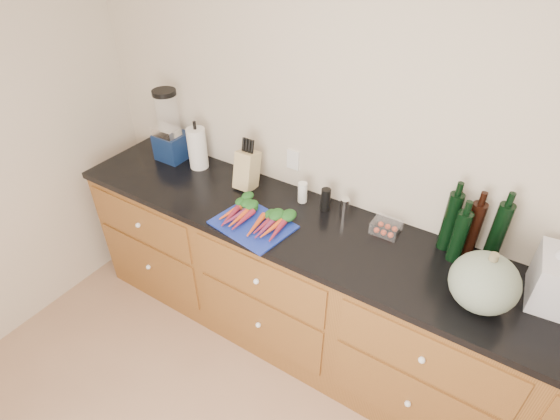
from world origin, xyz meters
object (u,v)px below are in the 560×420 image
Objects in this scene: carrots at (257,217)px; blender_appliance at (170,130)px; paper_towel at (197,148)px; knife_block at (247,170)px; cutting_board at (253,225)px; squash at (484,282)px; tomato_box at (386,227)px.

carrots is 0.94m from blender_appliance.
paper_towel is 1.17× the size of knife_block.
blender_appliance is 2.06× the size of knife_block.
blender_appliance is at bearing 178.41° from knife_block.
paper_towel is (-0.66, 0.28, 0.10)m from carrots.
cutting_board is 1.41× the size of squash.
knife_block is at bearing 134.40° from carrots.
knife_block is at bearing 170.94° from squash.
tomato_box is at bearing 154.09° from squash.
paper_towel reaches higher than squash.
tomato_box is (0.88, 0.03, -0.08)m from knife_block.
squash is 1.26× the size of knife_block.
carrots reaches higher than cutting_board.
blender_appliance is 3.25× the size of tomato_box.
cutting_board is at bearing -19.84° from blender_appliance.
knife_block is 0.88m from tomato_box.
blender_appliance reaches higher than cutting_board.
paper_towel is (-0.66, 0.32, 0.13)m from cutting_board.
cutting_board is at bearing -49.92° from knife_block.
blender_appliance is 1.52m from tomato_box.
cutting_board is 1.09× the size of carrots.
carrots is 1.29× the size of squash.
squash is at bearing -6.77° from blender_appliance.
carrots is 0.37m from knife_block.
blender_appliance is at bearing 162.63° from carrots.
squash reaches higher than carrots.
squash reaches higher than cutting_board.
blender_appliance is 0.24m from paper_towel.
knife_block is (0.40, -0.02, -0.02)m from paper_towel.
paper_towel is at bearing -179.55° from tomato_box.
tomato_box is (1.28, 0.01, -0.10)m from paper_towel.
carrots is 0.79× the size of blender_appliance.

